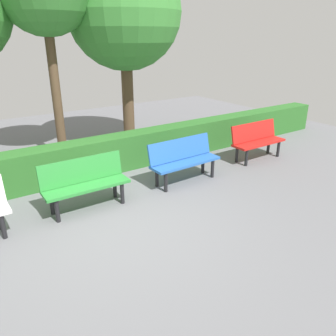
{
  "coord_description": "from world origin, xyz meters",
  "views": [
    {
      "loc": [
        1.96,
        4.32,
        2.79
      ],
      "look_at": [
        -1.22,
        -0.33,
        0.55
      ],
      "focal_mm": 36.01,
      "sensor_mm": 36.0,
      "label": 1
    }
  ],
  "objects_px": {
    "bench_red": "(257,139)",
    "bench_green": "(85,181)",
    "tree_near": "(124,12)",
    "bench_blue": "(183,158)"
  },
  "relations": [
    {
      "from": "bench_red",
      "to": "bench_blue",
      "type": "bearing_deg",
      "value": 1.94
    },
    {
      "from": "bench_blue",
      "to": "bench_green",
      "type": "bearing_deg",
      "value": -2.22
    },
    {
      "from": "bench_red",
      "to": "bench_green",
      "type": "height_order",
      "value": "bench_green"
    },
    {
      "from": "bench_blue",
      "to": "bench_green",
      "type": "height_order",
      "value": "bench_green"
    },
    {
      "from": "bench_blue",
      "to": "bench_green",
      "type": "distance_m",
      "value": 2.06
    },
    {
      "from": "tree_near",
      "to": "bench_red",
      "type": "bearing_deg",
      "value": 124.98
    },
    {
      "from": "bench_blue",
      "to": "bench_green",
      "type": "relative_size",
      "value": 1.04
    },
    {
      "from": "bench_blue",
      "to": "bench_red",
      "type": "bearing_deg",
      "value": -179.38
    },
    {
      "from": "bench_blue",
      "to": "tree_near",
      "type": "height_order",
      "value": "tree_near"
    },
    {
      "from": "bench_blue",
      "to": "tree_near",
      "type": "distance_m",
      "value": 4.0
    }
  ]
}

